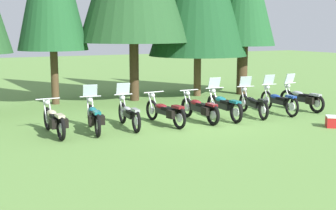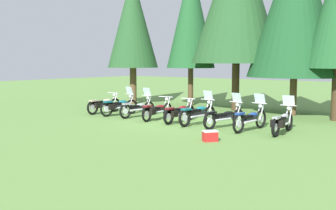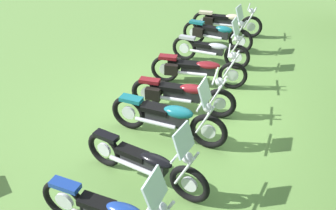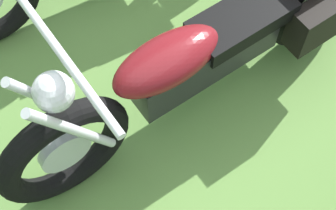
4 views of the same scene
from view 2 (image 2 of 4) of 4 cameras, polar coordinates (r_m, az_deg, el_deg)
name	(u,v)px [view 2 (image 2 of 4)]	position (r m, az deg, el deg)	size (l,w,h in m)	color
ground_plane	(180,122)	(17.67, 1.65, -2.37)	(80.00, 80.00, 0.00)	#608C42
motorcycle_0	(104,104)	(20.73, -9.07, 0.10)	(0.73, 2.29, 1.01)	black
motorcycle_1	(119,106)	(19.83, -6.93, -0.08)	(0.77, 2.20, 1.37)	black
motorcycle_2	(138,108)	(19.10, -4.24, -0.38)	(0.61, 2.20, 1.36)	black
motorcycle_3	(157,110)	(18.20, -1.58, -0.70)	(0.78, 2.37, 1.00)	black
motorcycle_4	(179,112)	(17.39, 1.58, -1.04)	(0.73, 2.32, 1.00)	black
motorcycle_5	(198,113)	(16.86, 4.29, -1.13)	(0.72, 2.40, 1.38)	black
motorcycle_6	(225,116)	(16.21, 8.06, -1.61)	(0.79, 2.31, 1.35)	black
motorcycle_7	(251,118)	(15.65, 11.59, -1.85)	(0.65, 2.31, 1.38)	black
motorcycle_8	(283,121)	(15.22, 15.84, -2.24)	(0.62, 2.21, 1.36)	black
pine_tree_0	(133,21)	(25.16, -5.01, 11.73)	(3.08, 3.08, 7.95)	brown
pine_tree_1	(191,15)	(24.20, 3.26, 12.54)	(2.84, 2.84, 8.42)	#4C3823
pine_tree_3	(296,3)	(20.65, 17.62, 13.54)	(4.52, 4.52, 8.88)	brown
picnic_cooler	(210,136)	(13.43, 5.95, -4.35)	(0.53, 0.57, 0.36)	red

